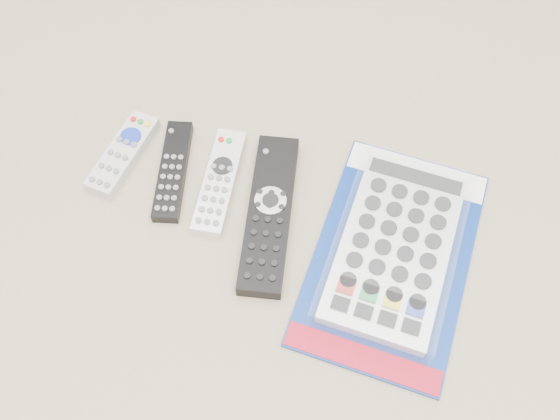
% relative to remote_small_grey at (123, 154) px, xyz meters
% --- Properties ---
extents(remote_small_grey, '(0.07, 0.16, 0.02)m').
position_rel_remote_small_grey_xyz_m(remote_small_grey, '(0.00, 0.00, 0.00)').
color(remote_small_grey, '#B6B6B8').
rests_on(remote_small_grey, ground).
extents(remote_slim_black, '(0.07, 0.18, 0.02)m').
position_rel_remote_small_grey_xyz_m(remote_slim_black, '(0.08, -0.01, -0.00)').
color(remote_slim_black, black).
rests_on(remote_slim_black, ground).
extents(remote_silver_dvd, '(0.05, 0.18, 0.02)m').
position_rel_remote_small_grey_xyz_m(remote_silver_dvd, '(0.16, -0.01, -0.00)').
color(remote_silver_dvd, silver).
rests_on(remote_silver_dvd, ground).
extents(remote_large_black, '(0.09, 0.26, 0.03)m').
position_rel_remote_small_grey_xyz_m(remote_large_black, '(0.24, -0.05, 0.00)').
color(remote_large_black, black).
rests_on(remote_large_black, ground).
extents(jumbo_remote_packaged, '(0.25, 0.37, 0.05)m').
position_rel_remote_small_grey_xyz_m(jumbo_remote_packaged, '(0.42, -0.07, 0.01)').
color(jumbo_remote_packaged, navy).
rests_on(jumbo_remote_packaged, ground).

